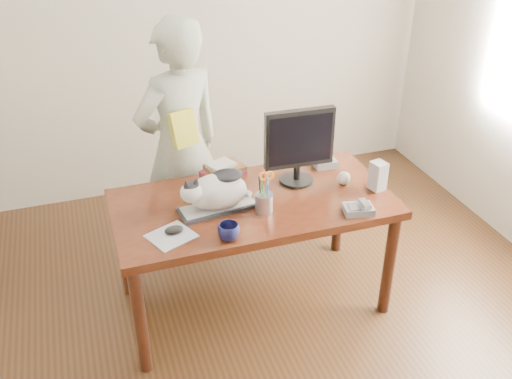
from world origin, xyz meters
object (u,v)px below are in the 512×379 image
object	(u,v)px
monitor	(299,143)
mouse	(174,230)
keyboard	(218,207)
person	(180,148)
speaker	(378,176)
coffee_mug	(229,232)
book_stack	(224,170)
desk	(249,215)
pen_cup	(264,201)
calculator	(323,160)
phone	(359,208)
baseball	(344,178)
cat	(215,190)

from	to	relation	value
monitor	mouse	bearing A→B (deg)	-157.79
keyboard	person	world-z (taller)	person
speaker	keyboard	bearing A→B (deg)	162.28
coffee_mug	book_stack	bearing A→B (deg)	76.49
book_stack	person	size ratio (longest dim) A/B	0.17
desk	keyboard	bearing A→B (deg)	-153.77
mouse	pen_cup	bearing A→B (deg)	-17.45
calculator	person	size ratio (longest dim) A/B	0.11
coffee_mug	speaker	bearing A→B (deg)	12.38
phone	baseball	world-z (taller)	baseball
desk	book_stack	size ratio (longest dim) A/B	5.55
baseball	speaker	bearing A→B (deg)	-35.47
speaker	calculator	bearing A→B (deg)	100.63
monitor	baseball	xyz separation A→B (m)	(0.26, -0.10, -0.23)
desk	baseball	world-z (taller)	baseball
mouse	phone	world-z (taller)	phone
pen_cup	speaker	xyz separation A→B (m)	(0.72, 0.02, 0.02)
monitor	calculator	bearing A→B (deg)	37.27
monitor	baseball	distance (m)	0.36
cat	speaker	size ratio (longest dim) A/B	2.46
keyboard	pen_cup	xyz separation A→B (m)	(0.24, -0.10, 0.06)
cat	baseball	world-z (taller)	cat
calculator	person	bearing A→B (deg)	162.61
monitor	book_stack	xyz separation A→B (m)	(-0.40, 0.22, -0.23)
desk	book_stack	world-z (taller)	book_stack
person	keyboard	bearing A→B (deg)	76.11
calculator	phone	bearing A→B (deg)	-90.90
phone	person	bearing A→B (deg)	142.99
phone	book_stack	bearing A→B (deg)	145.10
monitor	book_stack	bearing A→B (deg)	153.52
monitor	person	bearing A→B (deg)	142.42
cat	phone	distance (m)	0.80
baseball	calculator	size ratio (longest dim) A/B	0.43
cat	mouse	bearing A→B (deg)	-157.21
cat	book_stack	bearing A→B (deg)	60.80
desk	calculator	bearing A→B (deg)	20.02
mouse	person	distance (m)	0.83
calculator	desk	bearing A→B (deg)	-156.04
desk	pen_cup	bearing A→B (deg)	-84.55
monitor	phone	distance (m)	0.52
monitor	baseball	bearing A→B (deg)	-19.92
desk	pen_cup	size ratio (longest dim) A/B	6.33
pen_cup	speaker	bearing A→B (deg)	1.90
keyboard	pen_cup	size ratio (longest dim) A/B	1.81
monitor	speaker	bearing A→B (deg)	-25.50
book_stack	speaker	bearing A→B (deg)	-45.98
coffee_mug	book_stack	xyz separation A→B (m)	(0.16, 0.65, -0.00)
desk	calculator	size ratio (longest dim) A/B	8.46
book_stack	calculator	bearing A→B (deg)	-21.94
desk	cat	xyz separation A→B (m)	(-0.23, -0.11, 0.27)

